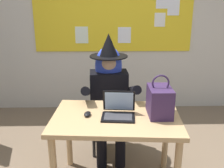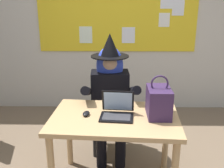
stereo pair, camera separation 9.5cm
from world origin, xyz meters
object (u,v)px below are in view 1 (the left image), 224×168
(person_costumed, at_px, (109,89))
(handbag, at_px, (160,101))
(chair_at_desk, at_px, (109,108))
(computer_mouse, at_px, (87,114))
(laptop, at_px, (118,111))
(desk_main, at_px, (116,126))

(person_costumed, bearing_deg, handbag, 34.27)
(chair_at_desk, bearing_deg, computer_mouse, -14.72)
(chair_at_desk, height_order, laptop, laptop)
(person_costumed, xyz_separation_m, computer_mouse, (-0.20, -0.60, -0.03))
(handbag, bearing_deg, chair_at_desk, 122.00)
(laptop, xyz_separation_m, handbag, (0.37, 0.02, 0.08))
(desk_main, relative_size, computer_mouse, 11.43)
(laptop, bearing_deg, person_costumed, 102.21)
(desk_main, bearing_deg, computer_mouse, 176.93)
(laptop, relative_size, computer_mouse, 3.01)
(chair_at_desk, xyz_separation_m, handbag, (0.45, -0.71, 0.37))
(desk_main, bearing_deg, laptop, 16.25)
(chair_at_desk, relative_size, handbag, 2.36)
(desk_main, bearing_deg, person_costumed, 95.11)
(person_costumed, relative_size, handbag, 3.67)
(chair_at_desk, relative_size, computer_mouse, 8.59)
(desk_main, height_order, person_costumed, person_costumed)
(desk_main, xyz_separation_m, computer_mouse, (-0.26, 0.01, 0.12))
(person_costumed, height_order, handbag, person_costumed)
(desk_main, distance_m, handbag, 0.46)
(desk_main, height_order, computer_mouse, computer_mouse)
(computer_mouse, distance_m, handbag, 0.66)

